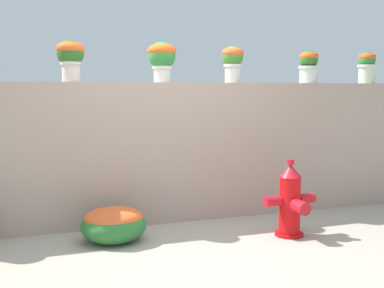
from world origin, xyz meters
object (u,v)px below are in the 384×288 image
at_px(flower_bush_left, 114,223).
at_px(potted_plant_4, 233,60).
at_px(potted_plant_2, 70,55).
at_px(potted_plant_6, 367,65).
at_px(potted_plant_5, 309,64).
at_px(fire_hydrant, 290,202).
at_px(potted_plant_3, 162,57).

bearing_deg(flower_bush_left, potted_plant_4, 21.23).
bearing_deg(potted_plant_4, potted_plant_2, -179.34).
bearing_deg(potted_plant_4, potted_plant_6, 0.78).
relative_size(potted_plant_2, flower_bush_left, 0.67).
relative_size(potted_plant_2, potted_plant_5, 1.08).
bearing_deg(potted_plant_2, fire_hydrant, -25.41).
bearing_deg(potted_plant_6, potted_plant_3, -179.24).
xyz_separation_m(potted_plant_2, potted_plant_4, (1.82, 0.02, -0.01)).
height_order(potted_plant_2, potted_plant_4, potted_plant_2).
distance_m(potted_plant_2, potted_plant_5, 2.84).
distance_m(potted_plant_2, flower_bush_left, 1.76).
bearing_deg(potted_plant_2, potted_plant_5, 0.69).
xyz_separation_m(potted_plant_3, fire_hydrant, (1.06, -0.98, -1.48)).
relative_size(potted_plant_4, potted_plant_5, 1.06).
xyz_separation_m(potted_plant_6, fire_hydrant, (-1.68, -1.01, -1.44)).
bearing_deg(fire_hydrant, potted_plant_6, 31.11).
bearing_deg(fire_hydrant, flower_bush_left, 166.80).
bearing_deg(potted_plant_5, potted_plant_2, -179.31).
distance_m(potted_plant_3, fire_hydrant, 2.07).
distance_m(potted_plant_4, flower_bush_left, 2.30).
xyz_separation_m(potted_plant_3, potted_plant_5, (1.87, 0.02, -0.05)).
bearing_deg(potted_plant_4, fire_hydrant, -77.78).
relative_size(potted_plant_2, potted_plant_4, 1.02).
bearing_deg(potted_plant_6, potted_plant_4, -179.22).
bearing_deg(potted_plant_3, potted_plant_2, -179.40).
bearing_deg(potted_plant_3, potted_plant_6, 0.76).
distance_m(potted_plant_6, flower_bush_left, 3.80).
relative_size(potted_plant_3, fire_hydrant, 0.56).
relative_size(potted_plant_6, flower_bush_left, 0.63).
distance_m(potted_plant_2, fire_hydrant, 2.69).
relative_size(potted_plant_3, potted_plant_6, 1.09).
distance_m(potted_plant_4, fire_hydrant, 1.78).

